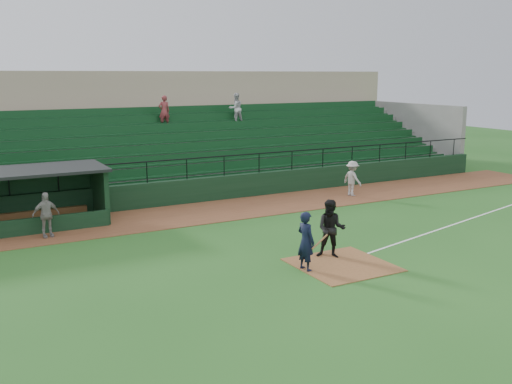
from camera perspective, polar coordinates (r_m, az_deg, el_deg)
name	(u,v)px	position (r m, az deg, el deg)	size (l,w,h in m)	color
ground	(325,257)	(20.28, 6.79, -6.38)	(90.00, 90.00, 0.00)	#235A1D
warning_track	(225,210)	(26.95, -3.04, -1.76)	(40.00, 4.00, 0.03)	brown
home_plate_dirt	(342,265)	(19.51, 8.49, -7.11)	(3.00, 3.00, 0.03)	brown
foul_line	(462,222)	(26.34, 19.64, -2.77)	(18.00, 0.09, 0.01)	white
stadium_structure	(163,142)	(34.29, -9.19, 4.86)	(38.00, 13.08, 6.40)	black
batter_at_plate	(306,241)	(18.60, 4.94, -4.86)	(1.08, 0.77, 1.95)	black
umpire	(331,229)	(19.96, 7.42, -3.63)	(0.99, 0.77, 2.04)	black
runner	(352,178)	(30.21, 9.48, 1.33)	(1.17, 0.67, 1.81)	#A9A29E
dugout_player_a	(46,215)	(23.64, -20.01, -2.12)	(1.03, 0.43, 1.76)	gray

